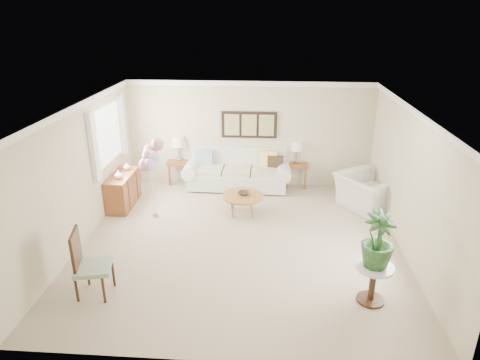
{
  "coord_description": "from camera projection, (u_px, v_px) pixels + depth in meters",
  "views": [
    {
      "loc": [
        0.5,
        -7.14,
        4.16
      ],
      "look_at": [
        -0.05,
        0.6,
        1.05
      ],
      "focal_mm": 32.0,
      "sensor_mm": 36.0,
      "label": 1
    }
  ],
  "objects": [
    {
      "name": "armchair",
      "position": [
        367.0,
        192.0,
        9.45
      ],
      "size": [
        1.53,
        1.58,
        0.78
      ],
      "primitive_type": "imported",
      "rotation": [
        0.0,
        0.0,
        2.13
      ],
      "color": "silver",
      "rests_on": "ground"
    },
    {
      "name": "vase_white",
      "position": [
        119.0,
        175.0,
        9.24
      ],
      "size": [
        0.23,
        0.23,
        0.19
      ],
      "primitive_type": "imported",
      "rotation": [
        0.0,
        0.0,
        -0.35
      ],
      "color": "silver",
      "rests_on": "credenza"
    },
    {
      "name": "vase_sage",
      "position": [
        127.0,
        166.0,
        9.76
      ],
      "size": [
        0.19,
        0.19,
        0.17
      ],
      "primitive_type": "imported",
      "rotation": [
        0.0,
        0.0,
        -0.17
      ],
      "color": "beige",
      "rests_on": "credenza"
    },
    {
      "name": "credenza",
      "position": [
        123.0,
        190.0,
        9.63
      ],
      "size": [
        0.46,
        1.2,
        0.74
      ],
      "color": "brown",
      "rests_on": "ground"
    },
    {
      "name": "end_table_left",
      "position": [
        180.0,
        164.0,
        10.84
      ],
      "size": [
        0.56,
        0.51,
        0.61
      ],
      "color": "brown",
      "rests_on": "ground"
    },
    {
      "name": "potted_plant",
      "position": [
        378.0,
        240.0,
        6.18
      ],
      "size": [
        0.63,
        0.63,
        0.86
      ],
      "primitive_type": "imported",
      "rotation": [
        0.0,
        0.0,
        0.41
      ],
      "color": "#18441A",
      "rests_on": "side_table"
    },
    {
      "name": "ground_plane",
      "position": [
        241.0,
        242.0,
        8.19
      ],
      "size": [
        6.0,
        6.0,
        0.0
      ],
      "primitive_type": "plane",
      "color": "tan"
    },
    {
      "name": "end_table_right",
      "position": [
        296.0,
        166.0,
        10.67
      ],
      "size": [
        0.56,
        0.51,
        0.61
      ],
      "color": "brown",
      "rests_on": "ground"
    },
    {
      "name": "wall_art_triptych",
      "position": [
        249.0,
        125.0,
        10.36
      ],
      "size": [
        1.35,
        0.06,
        0.65
      ],
      "color": "black",
      "rests_on": "ground"
    },
    {
      "name": "balloon_cluster",
      "position": [
        151.0,
        156.0,
        8.69
      ],
      "size": [
        0.5,
        0.44,
        1.76
      ],
      "color": "gray",
      "rests_on": "ground"
    },
    {
      "name": "coffee_table",
      "position": [
        243.0,
        196.0,
        9.19
      ],
      "size": [
        0.88,
        0.88,
        0.45
      ],
      "color": "#9E652A",
      "rests_on": "ground"
    },
    {
      "name": "lamp_right",
      "position": [
        297.0,
        147.0,
        10.48
      ],
      "size": [
        0.31,
        0.31,
        0.54
      ],
      "color": "gray",
      "rests_on": "end_table_right"
    },
    {
      "name": "lamp_left",
      "position": [
        178.0,
        142.0,
        10.63
      ],
      "size": [
        0.35,
        0.35,
        0.62
      ],
      "color": "gray",
      "rests_on": "end_table_left"
    },
    {
      "name": "side_table",
      "position": [
        374.0,
        275.0,
        6.38
      ],
      "size": [
        0.58,
        0.58,
        0.62
      ],
      "color": "silver",
      "rests_on": "ground"
    },
    {
      "name": "sofa",
      "position": [
        238.0,
        172.0,
        10.65
      ],
      "size": [
        2.65,
        1.04,
        0.97
      ],
      "color": "silver",
      "rests_on": "ground"
    },
    {
      "name": "decor_bowl",
      "position": [
        244.0,
        193.0,
        9.19
      ],
      "size": [
        0.3,
        0.3,
        0.06
      ],
      "primitive_type": "imported",
      "rotation": [
        0.0,
        0.0,
        -0.22
      ],
      "color": "#322C23",
      "rests_on": "coffee_table"
    },
    {
      "name": "accent_chair",
      "position": [
        88.0,
        262.0,
        6.53
      ],
      "size": [
        0.63,
        0.63,
        1.08
      ],
      "color": "gray",
      "rests_on": "ground"
    },
    {
      "name": "room_shell",
      "position": [
        235.0,
        161.0,
        7.68
      ],
      "size": [
        6.04,
        6.04,
        2.6
      ],
      "color": "#BEB296",
      "rests_on": "ground"
    }
  ]
}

